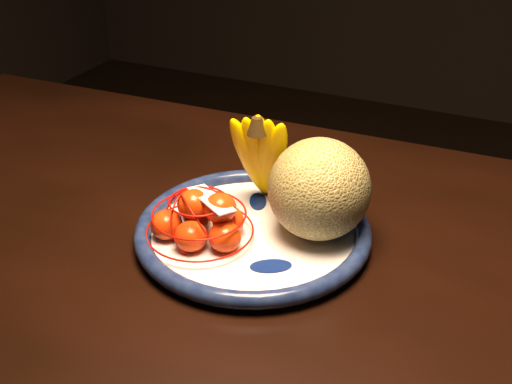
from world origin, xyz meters
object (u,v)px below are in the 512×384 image
at_px(dining_table, 192,282).
at_px(cantaloupe, 319,189).
at_px(mandarin_bag, 202,221).
at_px(banana_bunch, 262,153).
at_px(fruit_bowl, 253,232).

distance_m(dining_table, cantaloupe, 0.23).
relative_size(cantaloupe, mandarin_bag, 0.89).
xyz_separation_m(banana_bunch, mandarin_bag, (-0.03, -0.12, -0.05)).
relative_size(fruit_bowl, mandarin_bag, 2.10).
relative_size(banana_bunch, mandarin_bag, 1.04).
height_order(cantaloupe, mandarin_bag, cantaloupe).
bearing_deg(banana_bunch, fruit_bowl, -85.69).
height_order(cantaloupe, banana_bunch, banana_bunch).
xyz_separation_m(dining_table, mandarin_bag, (0.03, -0.01, 0.12)).
bearing_deg(banana_bunch, mandarin_bag, -117.23).
xyz_separation_m(cantaloupe, mandarin_bag, (-0.13, -0.08, -0.04)).
relative_size(dining_table, banana_bunch, 8.94).
xyz_separation_m(dining_table, cantaloupe, (0.16, 0.07, 0.16)).
bearing_deg(fruit_bowl, cantaloupe, 23.49).
bearing_deg(mandarin_bag, dining_table, 163.67).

